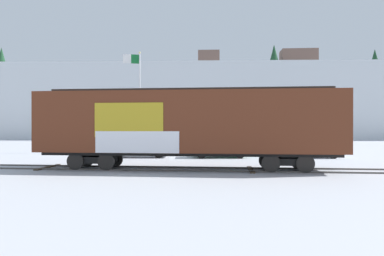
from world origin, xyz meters
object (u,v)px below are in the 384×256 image
flagpole (137,88)px  parked_car_silver (308,147)px  freight_car (188,123)px  parked_car_green (219,147)px  parked_car_white (139,145)px

flagpole → parked_car_silver: (13.90, -5.14, -5.02)m
freight_car → parked_car_silver: (8.71, 7.09, -1.68)m
parked_car_green → parked_car_silver: (6.68, 0.05, -0.01)m
flagpole → parked_car_green: (7.22, -5.19, -5.01)m
parked_car_green → parked_car_silver: bearing=0.4°
flagpole → parked_car_silver: flagpole is taller
freight_car → parked_car_green: (2.03, 7.05, -1.67)m
freight_car → parked_car_white: size_ratio=3.41×
parked_car_white → parked_car_silver: 12.73m
flagpole → parked_car_green: bearing=-35.7°
parked_car_white → freight_car: bearing=-60.7°
parked_car_white → parked_car_silver: bearing=-0.3°
parked_car_silver → freight_car: bearing=-140.8°
parked_car_white → parked_car_silver: parked_car_white is taller
freight_car → parked_car_green: bearing=74.0°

